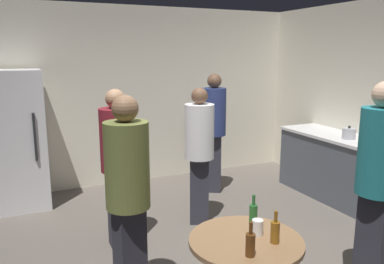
{
  "coord_description": "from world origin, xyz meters",
  "views": [
    {
      "loc": [
        -1.68,
        -3.19,
        2.0
      ],
      "look_at": [
        0.07,
        0.7,
        1.13
      ],
      "focal_mm": 36.34,
      "sensor_mm": 36.0,
      "label": 1
    }
  ],
  "objects_px": {
    "plastic_cup_white": "(258,227)",
    "foreground_table": "(246,253)",
    "wine_bottle_on_counter": "(368,132)",
    "person_in_white_shirt": "(199,146)",
    "person_in_olive_shirt": "(128,187)",
    "refrigerator": "(17,140)",
    "person_in_teal_shirt": "(378,173)",
    "person_in_navy_shirt": "(214,124)",
    "beer_bottle_brown": "(250,244)",
    "kettle": "(349,133)",
    "beer_bottle_green": "(253,213)",
    "person_in_maroon_shirt": "(117,156)",
    "beer_bottle_amber": "(275,231)"
  },
  "relations": [
    {
      "from": "foreground_table",
      "to": "person_in_navy_shirt",
      "type": "xyz_separation_m",
      "value": [
        1.16,
        2.73,
        0.38
      ]
    },
    {
      "from": "person_in_teal_shirt",
      "to": "wine_bottle_on_counter",
      "type": "bearing_deg",
      "value": -155.77
    },
    {
      "from": "person_in_navy_shirt",
      "to": "person_in_white_shirt",
      "type": "relative_size",
      "value": 1.06
    },
    {
      "from": "refrigerator",
      "to": "person_in_navy_shirt",
      "type": "relative_size",
      "value": 1.05
    },
    {
      "from": "beer_bottle_brown",
      "to": "person_in_teal_shirt",
      "type": "bearing_deg",
      "value": 8.17
    },
    {
      "from": "beer_bottle_brown",
      "to": "person_in_navy_shirt",
      "type": "relative_size",
      "value": 0.13
    },
    {
      "from": "foreground_table",
      "to": "person_in_olive_shirt",
      "type": "bearing_deg",
      "value": 135.26
    },
    {
      "from": "beer_bottle_amber",
      "to": "wine_bottle_on_counter",
      "type": "bearing_deg",
      "value": 30.75
    },
    {
      "from": "beer_bottle_brown",
      "to": "person_in_white_shirt",
      "type": "relative_size",
      "value": 0.14
    },
    {
      "from": "refrigerator",
      "to": "person_in_maroon_shirt",
      "type": "height_order",
      "value": "refrigerator"
    },
    {
      "from": "foreground_table",
      "to": "person_in_white_shirt",
      "type": "relative_size",
      "value": 0.49
    },
    {
      "from": "refrigerator",
      "to": "person_in_white_shirt",
      "type": "height_order",
      "value": "refrigerator"
    },
    {
      "from": "plastic_cup_white",
      "to": "person_in_olive_shirt",
      "type": "height_order",
      "value": "person_in_olive_shirt"
    },
    {
      "from": "plastic_cup_white",
      "to": "person_in_maroon_shirt",
      "type": "height_order",
      "value": "person_in_maroon_shirt"
    },
    {
      "from": "beer_bottle_brown",
      "to": "person_in_teal_shirt",
      "type": "height_order",
      "value": "person_in_teal_shirt"
    },
    {
      "from": "beer_bottle_green",
      "to": "plastic_cup_white",
      "type": "relative_size",
      "value": 2.09
    },
    {
      "from": "wine_bottle_on_counter",
      "to": "person_in_white_shirt",
      "type": "distance_m",
      "value": 2.21
    },
    {
      "from": "person_in_olive_shirt",
      "to": "person_in_teal_shirt",
      "type": "relative_size",
      "value": 0.95
    },
    {
      "from": "kettle",
      "to": "foreground_table",
      "type": "xyz_separation_m",
      "value": [
        -2.55,
        -1.56,
        -0.34
      ]
    },
    {
      "from": "wine_bottle_on_counter",
      "to": "person_in_navy_shirt",
      "type": "distance_m",
      "value": 2.02
    },
    {
      "from": "foreground_table",
      "to": "person_in_teal_shirt",
      "type": "distance_m",
      "value": 1.29
    },
    {
      "from": "beer_bottle_green",
      "to": "person_in_olive_shirt",
      "type": "xyz_separation_m",
      "value": [
        -0.84,
        0.46,
        0.18
      ]
    },
    {
      "from": "beer_bottle_brown",
      "to": "kettle",
      "type": "bearing_deg",
      "value": 33.75
    },
    {
      "from": "person_in_maroon_shirt",
      "to": "person_in_teal_shirt",
      "type": "height_order",
      "value": "person_in_teal_shirt"
    },
    {
      "from": "kettle",
      "to": "plastic_cup_white",
      "type": "xyz_separation_m",
      "value": [
        -2.44,
        -1.54,
        -0.18
      ]
    },
    {
      "from": "refrigerator",
      "to": "person_in_white_shirt",
      "type": "relative_size",
      "value": 1.11
    },
    {
      "from": "beer_bottle_brown",
      "to": "beer_bottle_amber",
      "type": "bearing_deg",
      "value": 17.93
    },
    {
      "from": "person_in_white_shirt",
      "to": "person_in_teal_shirt",
      "type": "bearing_deg",
      "value": 45.14
    },
    {
      "from": "refrigerator",
      "to": "person_in_olive_shirt",
      "type": "xyz_separation_m",
      "value": [
        0.76,
        -2.62,
        0.1
      ]
    },
    {
      "from": "wine_bottle_on_counter",
      "to": "foreground_table",
      "type": "height_order",
      "value": "wine_bottle_on_counter"
    },
    {
      "from": "wine_bottle_on_counter",
      "to": "beer_bottle_brown",
      "type": "bearing_deg",
      "value": -150.3
    },
    {
      "from": "plastic_cup_white",
      "to": "foreground_table",
      "type": "bearing_deg",
      "value": -165.75
    },
    {
      "from": "beer_bottle_green",
      "to": "person_in_navy_shirt",
      "type": "height_order",
      "value": "person_in_navy_shirt"
    },
    {
      "from": "person_in_white_shirt",
      "to": "wine_bottle_on_counter",
      "type": "bearing_deg",
      "value": 102.01
    },
    {
      "from": "person_in_white_shirt",
      "to": "person_in_maroon_shirt",
      "type": "bearing_deg",
      "value": -57.54
    },
    {
      "from": "person_in_navy_shirt",
      "to": "person_in_teal_shirt",
      "type": "height_order",
      "value": "person_in_teal_shirt"
    },
    {
      "from": "beer_bottle_green",
      "to": "refrigerator",
      "type": "bearing_deg",
      "value": 117.47
    },
    {
      "from": "kettle",
      "to": "person_in_navy_shirt",
      "type": "relative_size",
      "value": 0.14
    },
    {
      "from": "kettle",
      "to": "plastic_cup_white",
      "type": "relative_size",
      "value": 2.22
    },
    {
      "from": "foreground_table",
      "to": "kettle",
      "type": "bearing_deg",
      "value": 31.53
    },
    {
      "from": "kettle",
      "to": "refrigerator",
      "type": "bearing_deg",
      "value": 156.73
    },
    {
      "from": "person_in_maroon_shirt",
      "to": "person_in_teal_shirt",
      "type": "relative_size",
      "value": 0.92
    },
    {
      "from": "person_in_navy_shirt",
      "to": "person_in_teal_shirt",
      "type": "relative_size",
      "value": 0.96
    },
    {
      "from": "refrigerator",
      "to": "person_in_teal_shirt",
      "type": "distance_m",
      "value": 4.22
    },
    {
      "from": "person_in_white_shirt",
      "to": "beer_bottle_brown",
      "type": "bearing_deg",
      "value": 7.55
    },
    {
      "from": "refrigerator",
      "to": "beer_bottle_green",
      "type": "relative_size",
      "value": 7.83
    },
    {
      "from": "person_in_maroon_shirt",
      "to": "plastic_cup_white",
      "type": "bearing_deg",
      "value": 20.83
    },
    {
      "from": "person_in_maroon_shirt",
      "to": "person_in_teal_shirt",
      "type": "bearing_deg",
      "value": 46.05
    },
    {
      "from": "refrigerator",
      "to": "wine_bottle_on_counter",
      "type": "xyz_separation_m",
      "value": [
        4.09,
        -1.9,
        0.12
      ]
    },
    {
      "from": "wine_bottle_on_counter",
      "to": "plastic_cup_white",
      "type": "bearing_deg",
      "value": -152.26
    }
  ]
}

